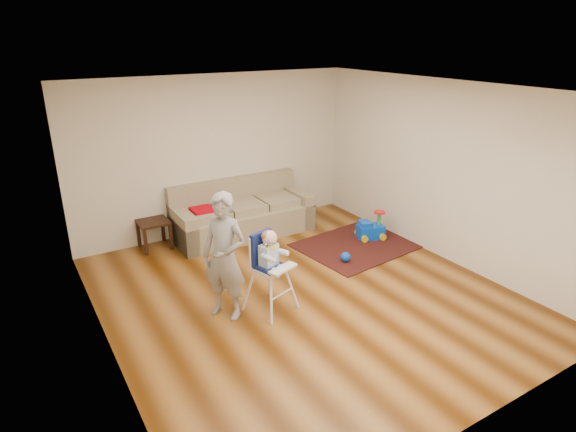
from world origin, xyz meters
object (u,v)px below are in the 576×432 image
sofa (242,209)px  side_table (154,234)px  high_chair (270,272)px  toy_ball (346,257)px  adult (224,257)px  ride_on_toy (371,225)px

sofa → side_table: size_ratio=5.10×
side_table → high_chair: 2.73m
toy_ball → high_chair: size_ratio=0.14×
side_table → high_chair: bearing=-75.3°
high_chair → adult: bearing=143.5°
toy_ball → adult: size_ratio=0.10×
side_table → ride_on_toy: bearing=-25.6°
sofa → side_table: (-1.49, 0.23, -0.23)m
ride_on_toy → high_chair: high_chair is taller
adult → side_table: bearing=149.0°
side_table → adult: (0.16, -2.44, 0.56)m
ride_on_toy → toy_ball: bearing=-134.5°
toy_ball → adult: (-2.17, -0.38, 0.71)m
ride_on_toy → adult: bearing=-147.1°
ride_on_toy → adult: size_ratio=0.30×
sofa → adult: size_ratio=1.51×
side_table → sofa: bearing=-8.6°
high_chair → adult: adult is taller
sofa → adult: (-1.33, -2.22, 0.34)m
side_table → toy_ball: 3.12m
ride_on_toy → side_table: bearing=171.3°
adult → sofa: bearing=114.2°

